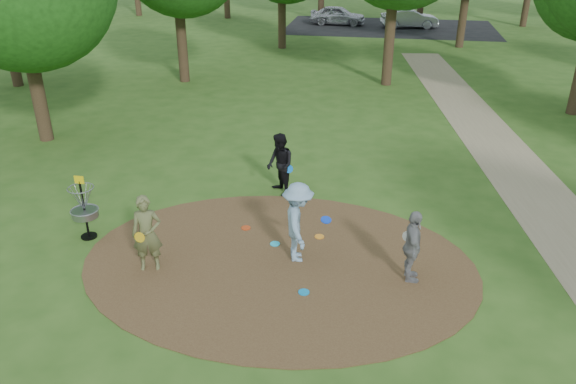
# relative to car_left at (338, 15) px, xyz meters

# --- Properties ---
(ground) EXTENTS (100.00, 100.00, 0.00)m
(ground) POSITION_rel_car_left_xyz_m (1.63, -30.43, -0.64)
(ground) COLOR #2D5119
(ground) RESTS_ON ground
(dirt_clearing) EXTENTS (8.40, 8.40, 0.02)m
(dirt_clearing) POSITION_rel_car_left_xyz_m (1.63, -30.43, -0.63)
(dirt_clearing) COLOR #47301C
(dirt_clearing) RESTS_ON ground
(footpath) EXTENTS (7.55, 39.89, 0.01)m
(footpath) POSITION_rel_car_left_xyz_m (8.13, -28.43, -0.64)
(footpath) COLOR #8C7A5B
(footpath) RESTS_ON ground
(parking_lot) EXTENTS (14.00, 8.00, 0.01)m
(parking_lot) POSITION_rel_car_left_xyz_m (3.63, -0.43, -0.64)
(parking_lot) COLOR black
(parking_lot) RESTS_ON ground
(player_observer_with_disc) EXTENTS (0.70, 0.56, 1.67)m
(player_observer_with_disc) POSITION_rel_car_left_xyz_m (-0.95, -31.11, 0.19)
(player_observer_with_disc) COLOR brown
(player_observer_with_disc) RESTS_ON ground
(player_throwing_with_disc) EXTENTS (1.20, 1.27, 1.77)m
(player_throwing_with_disc) POSITION_rel_car_left_xyz_m (2.01, -30.21, 0.24)
(player_throwing_with_disc) COLOR #7EA1BD
(player_throwing_with_disc) RESTS_ON ground
(player_walking_with_disc) EXTENTS (0.98, 1.02, 1.67)m
(player_walking_with_disc) POSITION_rel_car_left_xyz_m (1.05, -27.12, 0.19)
(player_walking_with_disc) COLOR black
(player_walking_with_disc) RESTS_ON ground
(player_waiting_with_disc) EXTENTS (0.44, 0.93, 1.55)m
(player_waiting_with_disc) POSITION_rel_car_left_xyz_m (4.36, -30.59, 0.13)
(player_waiting_with_disc) COLOR gray
(player_waiting_with_disc) RESTS_ON ground
(disc_ground_cyan) EXTENTS (0.22, 0.22, 0.02)m
(disc_ground_cyan) POSITION_rel_car_left_xyz_m (1.42, -29.74, -0.62)
(disc_ground_cyan) COLOR #1CBBE1
(disc_ground_cyan) RESTS_ON dirt_clearing
(disc_ground_blue) EXTENTS (0.22, 0.22, 0.02)m
(disc_ground_blue) POSITION_rel_car_left_xyz_m (2.33, -31.43, -0.62)
(disc_ground_blue) COLOR #0B84C3
(disc_ground_blue) RESTS_ON dirt_clearing
(disc_ground_red) EXTENTS (0.22, 0.22, 0.02)m
(disc_ground_red) POSITION_rel_car_left_xyz_m (0.61, -29.15, -0.62)
(disc_ground_red) COLOR #C03A13
(disc_ground_red) RESTS_ON dirt_clearing
(car_left) EXTENTS (3.86, 1.71, 1.29)m
(car_left) POSITION_rel_car_left_xyz_m (0.00, 0.00, 0.00)
(car_left) COLOR #ACACB3
(car_left) RESTS_ON ground
(car_right) EXTENTS (3.96, 1.95, 1.25)m
(car_right) POSITION_rel_car_left_xyz_m (4.88, -0.48, -0.02)
(car_right) COLOR #989A9F
(car_right) RESTS_ON ground
(disc_ground_orange) EXTENTS (0.22, 0.22, 0.02)m
(disc_ground_orange) POSITION_rel_car_left_xyz_m (2.37, -29.25, -0.62)
(disc_ground_orange) COLOR orange
(disc_ground_orange) RESTS_ON dirt_clearing
(disc_golf_basket) EXTENTS (0.63, 0.63, 1.54)m
(disc_golf_basket) POSITION_rel_car_left_xyz_m (-2.87, -30.13, 0.23)
(disc_golf_basket) COLOR black
(disc_golf_basket) RESTS_ON ground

